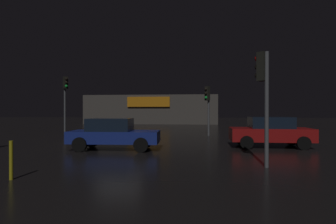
# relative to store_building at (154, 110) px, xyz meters

# --- Properties ---
(ground_plane) EXTENTS (120.00, 120.00, 0.00)m
(ground_plane) POSITION_rel_store_building_xyz_m (2.53, -27.13, -2.03)
(ground_plane) COLOR black
(store_building) EXTENTS (18.76, 8.85, 4.06)m
(store_building) POSITION_rel_store_building_xyz_m (0.00, 0.00, 0.00)
(store_building) COLOR #4C4742
(store_building) RESTS_ON ground
(traffic_signal_main) EXTENTS (0.41, 0.43, 3.67)m
(traffic_signal_main) POSITION_rel_store_building_xyz_m (7.51, -21.01, 0.57)
(traffic_signal_main) COLOR #595B60
(traffic_signal_main) RESTS_ON ground
(traffic_signal_opposite) EXTENTS (0.42, 0.42, 4.45)m
(traffic_signal_opposite) POSITION_rel_store_building_xyz_m (-3.20, -21.78, 1.18)
(traffic_signal_opposite) COLOR #595B60
(traffic_signal_opposite) RESTS_ON ground
(traffic_signal_cross_right) EXTENTS (0.43, 0.41, 3.82)m
(traffic_signal_cross_right) POSITION_rel_store_building_xyz_m (9.00, -32.34, 0.73)
(traffic_signal_cross_right) COLOR #595B60
(traffic_signal_cross_right) RESTS_ON ground
(car_near) EXTENTS (4.33, 2.06, 1.50)m
(car_near) POSITION_rel_store_building_xyz_m (2.77, -28.85, -1.26)
(car_near) COLOR navy
(car_near) RESTS_ON ground
(car_far) EXTENTS (4.02, 2.07, 1.55)m
(car_far) POSITION_rel_store_building_xyz_m (10.52, -27.06, -1.23)
(car_far) COLOR #A51414
(car_far) RESTS_ON ground
(bollard_kerb_b) EXTENTS (0.10, 0.10, 1.06)m
(bollard_kerb_b) POSITION_rel_store_building_xyz_m (1.81, -34.87, -1.50)
(bollard_kerb_b) COLOR gold
(bollard_kerb_b) RESTS_ON ground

